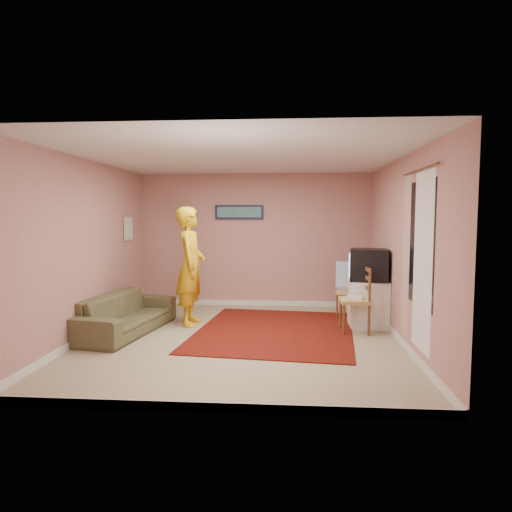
# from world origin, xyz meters

# --- Properties ---
(ground) EXTENTS (5.00, 5.00, 0.00)m
(ground) POSITION_xyz_m (0.00, 0.00, 0.00)
(ground) COLOR tan
(ground) RESTS_ON ground
(wall_back) EXTENTS (4.50, 0.02, 2.60)m
(wall_back) POSITION_xyz_m (0.00, 2.50, 1.30)
(wall_back) COLOR tan
(wall_back) RESTS_ON ground
(wall_front) EXTENTS (4.50, 0.02, 2.60)m
(wall_front) POSITION_xyz_m (0.00, -2.50, 1.30)
(wall_front) COLOR tan
(wall_front) RESTS_ON ground
(wall_left) EXTENTS (0.02, 5.00, 2.60)m
(wall_left) POSITION_xyz_m (-2.25, 0.00, 1.30)
(wall_left) COLOR tan
(wall_left) RESTS_ON ground
(wall_right) EXTENTS (0.02, 5.00, 2.60)m
(wall_right) POSITION_xyz_m (2.25, 0.00, 1.30)
(wall_right) COLOR tan
(wall_right) RESTS_ON ground
(ceiling) EXTENTS (4.50, 5.00, 0.02)m
(ceiling) POSITION_xyz_m (0.00, 0.00, 2.60)
(ceiling) COLOR silver
(ceiling) RESTS_ON wall_back
(baseboard_back) EXTENTS (4.50, 0.02, 0.10)m
(baseboard_back) POSITION_xyz_m (0.00, 2.49, 0.05)
(baseboard_back) COLOR silver
(baseboard_back) RESTS_ON ground
(baseboard_front) EXTENTS (4.50, 0.02, 0.10)m
(baseboard_front) POSITION_xyz_m (0.00, -2.49, 0.05)
(baseboard_front) COLOR silver
(baseboard_front) RESTS_ON ground
(baseboard_left) EXTENTS (0.02, 5.00, 0.10)m
(baseboard_left) POSITION_xyz_m (-2.24, 0.00, 0.05)
(baseboard_left) COLOR silver
(baseboard_left) RESTS_ON ground
(baseboard_right) EXTENTS (0.02, 5.00, 0.10)m
(baseboard_right) POSITION_xyz_m (2.24, 0.00, 0.05)
(baseboard_right) COLOR silver
(baseboard_right) RESTS_ON ground
(window) EXTENTS (0.01, 1.10, 1.50)m
(window) POSITION_xyz_m (2.24, -0.90, 1.45)
(window) COLOR black
(window) RESTS_ON wall_right
(curtain_sheer) EXTENTS (0.01, 0.75, 2.10)m
(curtain_sheer) POSITION_xyz_m (2.23, -1.05, 1.25)
(curtain_sheer) COLOR white
(curtain_sheer) RESTS_ON wall_right
(curtain_floral) EXTENTS (0.01, 0.35, 2.10)m
(curtain_floral) POSITION_xyz_m (2.21, -0.35, 1.25)
(curtain_floral) COLOR beige
(curtain_floral) RESTS_ON wall_right
(curtain_rod) EXTENTS (0.02, 1.40, 0.02)m
(curtain_rod) POSITION_xyz_m (2.20, -0.90, 2.32)
(curtain_rod) COLOR brown
(curtain_rod) RESTS_ON wall_right
(picture_back) EXTENTS (0.95, 0.04, 0.28)m
(picture_back) POSITION_xyz_m (-0.30, 2.47, 1.85)
(picture_back) COLOR #141938
(picture_back) RESTS_ON wall_back
(picture_left) EXTENTS (0.04, 0.38, 0.42)m
(picture_left) POSITION_xyz_m (-2.22, 1.60, 1.55)
(picture_left) COLOR beige
(picture_left) RESTS_ON wall_left
(area_rug) EXTENTS (2.64, 3.16, 0.02)m
(area_rug) POSITION_xyz_m (0.47, 0.50, 0.01)
(area_rug) COLOR black
(area_rug) RESTS_ON ground
(tv_cabinet) EXTENTS (0.59, 0.54, 0.75)m
(tv_cabinet) POSITION_xyz_m (1.95, 0.87, 0.37)
(tv_cabinet) COLOR white
(tv_cabinet) RESTS_ON ground
(crt_tv) EXTENTS (0.67, 0.62, 0.51)m
(crt_tv) POSITION_xyz_m (1.94, 0.87, 1.00)
(crt_tv) COLOR black
(crt_tv) RESTS_ON tv_cabinet
(chair_a) EXTENTS (0.52, 0.51, 0.50)m
(chair_a) POSITION_xyz_m (1.74, 1.56, 0.56)
(chair_a) COLOR tan
(chair_a) RESTS_ON ground
(dvd_player) EXTENTS (0.45, 0.38, 0.07)m
(dvd_player) POSITION_xyz_m (1.74, 1.56, 0.50)
(dvd_player) COLOR #B0B0B5
(dvd_player) RESTS_ON chair_a
(blue_throw) EXTENTS (0.43, 0.05, 0.46)m
(blue_throw) POSITION_xyz_m (1.74, 1.75, 0.74)
(blue_throw) COLOR #99C0FA
(blue_throw) RESTS_ON chair_a
(chair_b) EXTENTS (0.45, 0.47, 0.55)m
(chair_b) POSITION_xyz_m (1.68, 0.50, 0.62)
(chair_b) COLOR tan
(chair_b) RESTS_ON ground
(game_console) EXTENTS (0.25, 0.19, 0.05)m
(game_console) POSITION_xyz_m (1.68, 0.50, 0.54)
(game_console) COLOR white
(game_console) RESTS_ON chair_b
(sofa) EXTENTS (1.10, 2.12, 0.59)m
(sofa) POSITION_xyz_m (-1.80, 0.23, 0.29)
(sofa) COLOR brown
(sofa) RESTS_ON ground
(person) EXTENTS (0.50, 0.73, 1.93)m
(person) POSITION_xyz_m (-0.91, 0.83, 0.96)
(person) COLOR gold
(person) RESTS_ON ground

